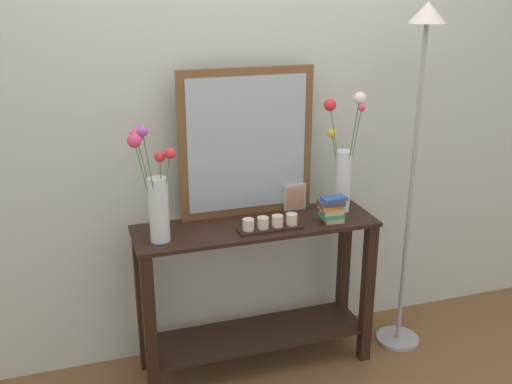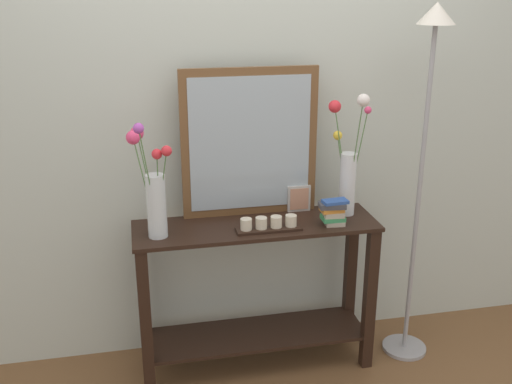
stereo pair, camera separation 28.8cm
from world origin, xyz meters
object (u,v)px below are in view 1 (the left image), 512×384
(picture_frame_small, at_px, (295,197))
(tall_vase_left, at_px, (155,194))
(candle_tray, at_px, (270,224))
(vase_right, at_px, (343,166))
(floor_lamp, at_px, (417,127))
(book_stack, at_px, (332,209))
(mirror_leaning, at_px, (246,143))
(console_table, at_px, (256,284))

(picture_frame_small, bearing_deg, tall_vase_left, -167.17)
(picture_frame_small, bearing_deg, candle_tray, -134.91)
(vase_right, bearing_deg, floor_lamp, -13.92)
(candle_tray, bearing_deg, vase_right, 15.64)
(vase_right, distance_m, book_stack, 0.24)
(mirror_leaning, distance_m, book_stack, 0.54)
(console_table, height_order, candle_tray, candle_tray)
(picture_frame_small, bearing_deg, vase_right, -21.80)
(mirror_leaning, height_order, book_stack, mirror_leaning)
(console_table, xyz_separation_m, vase_right, (0.48, 0.04, 0.58))
(tall_vase_left, relative_size, picture_frame_small, 4.06)
(tall_vase_left, height_order, candle_tray, tall_vase_left)
(console_table, distance_m, tall_vase_left, 0.75)
(tall_vase_left, bearing_deg, floor_lamp, -0.34)
(mirror_leaning, bearing_deg, candle_tray, -78.24)
(tall_vase_left, relative_size, book_stack, 3.91)
(mirror_leaning, relative_size, picture_frame_small, 5.41)
(console_table, distance_m, picture_frame_small, 0.49)
(console_table, relative_size, mirror_leaning, 1.62)
(mirror_leaning, xyz_separation_m, candle_tray, (0.05, -0.23, -0.35))
(console_table, bearing_deg, tall_vase_left, -175.04)
(picture_frame_small, distance_m, floor_lamp, 0.71)
(mirror_leaning, bearing_deg, floor_lamp, -13.39)
(picture_frame_small, relative_size, floor_lamp, 0.07)
(tall_vase_left, xyz_separation_m, picture_frame_small, (0.75, 0.17, -0.16))
(mirror_leaning, distance_m, picture_frame_small, 0.40)
(console_table, xyz_separation_m, book_stack, (0.37, -0.09, 0.40))
(tall_vase_left, height_order, floor_lamp, floor_lamp)
(candle_tray, xyz_separation_m, picture_frame_small, (0.21, 0.21, 0.04))
(vase_right, xyz_separation_m, picture_frame_small, (-0.22, 0.09, -0.18))
(mirror_leaning, distance_m, vase_right, 0.51)
(tall_vase_left, bearing_deg, book_stack, -2.85)
(tall_vase_left, relative_size, candle_tray, 1.77)
(mirror_leaning, bearing_deg, vase_right, -12.99)
(console_table, distance_m, mirror_leaning, 0.72)
(vase_right, relative_size, book_stack, 4.44)
(book_stack, bearing_deg, candle_tray, 179.62)
(console_table, height_order, floor_lamp, floor_lamp)
(candle_tray, xyz_separation_m, floor_lamp, (0.79, 0.03, 0.42))
(mirror_leaning, bearing_deg, tall_vase_left, -158.55)
(mirror_leaning, height_order, vase_right, mirror_leaning)
(floor_lamp, bearing_deg, tall_vase_left, 179.66)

